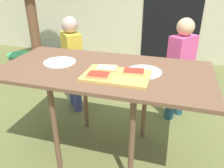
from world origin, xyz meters
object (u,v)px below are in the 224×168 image
at_px(plate_white_left, 60,62).
at_px(child_right, 180,66).
at_px(dining_table, 104,77).
at_px(cutting_board, 116,76).
at_px(plate_white_right, 144,72).
at_px(pizza_slice_far_left, 107,68).
at_px(child_left, 73,60).
at_px(garden_hose_coil, 19,55).
at_px(pizza_slice_far_right, 134,72).
at_px(pizza_slice_near_left, 98,75).

relative_size(plate_white_left, child_right, 0.24).
height_order(dining_table, cutting_board, cutting_board).
relative_size(cutting_board, plate_white_right, 1.77).
distance_m(cutting_board, plate_white_right, 0.19).
xyz_separation_m(pizza_slice_far_left, child_right, (0.48, 0.73, -0.20)).
xyz_separation_m(plate_white_left, child_right, (0.85, 0.66, -0.18)).
bearing_deg(child_left, plate_white_left, -72.51).
relative_size(cutting_board, child_left, 0.43).
xyz_separation_m(pizza_slice_far_left, garden_hose_coil, (-2.29, 1.94, -0.73)).
height_order(pizza_slice_far_left, child_left, child_left).
relative_size(pizza_slice_far_right, plate_white_right, 0.65).
height_order(plate_white_right, child_left, child_left).
bearing_deg(plate_white_right, pizza_slice_far_left, -165.55).
height_order(pizza_slice_near_left, child_right, child_right).
bearing_deg(child_left, plate_white_right, -34.74).
xyz_separation_m(cutting_board, plate_white_left, (-0.46, 0.13, -0.00)).
xyz_separation_m(pizza_slice_far_left, pizza_slice_near_left, (-0.01, -0.12, 0.00)).
xyz_separation_m(cutting_board, garden_hose_coil, (-2.37, 2.00, -0.71)).
height_order(pizza_slice_far_right, plate_white_left, pizza_slice_far_right).
bearing_deg(garden_hose_coil, pizza_slice_far_right, -38.15).
bearing_deg(child_right, cutting_board, -116.44).
distance_m(plate_white_right, child_left, 0.97).
distance_m(pizza_slice_far_left, child_left, 0.84).
bearing_deg(child_right, pizza_slice_far_right, -111.96).
distance_m(dining_table, plate_white_left, 0.35).
distance_m(child_left, garden_hose_coil, 2.26).
bearing_deg(pizza_slice_near_left, pizza_slice_far_left, 83.30).
height_order(cutting_board, pizza_slice_far_right, pizza_slice_far_right).
bearing_deg(pizza_slice_far_right, plate_white_right, 50.02).
height_order(plate_white_right, garden_hose_coil, plate_white_right).
bearing_deg(plate_white_right, child_right, 70.16).
bearing_deg(child_left, pizza_slice_far_right, -39.85).
bearing_deg(plate_white_right, dining_table, -177.38).
distance_m(cutting_board, child_left, 0.93).
height_order(child_right, garden_hose_coil, child_right).
distance_m(cutting_board, garden_hose_coil, 3.18).
xyz_separation_m(dining_table, child_left, (-0.51, 0.55, -0.12)).
distance_m(cutting_board, pizza_slice_near_left, 0.11).
xyz_separation_m(pizza_slice_near_left, garden_hose_coil, (-2.28, 2.05, -0.73)).
xyz_separation_m(pizza_slice_far_right, child_right, (0.30, 0.73, -0.20)).
relative_size(pizza_slice_far_left, plate_white_left, 0.66).
bearing_deg(garden_hose_coil, pizza_slice_near_left, -42.07).
distance_m(pizza_slice_near_left, child_left, 0.92).
bearing_deg(cutting_board, plate_white_right, 38.66).
xyz_separation_m(dining_table, plate_white_right, (0.27, 0.01, 0.07)).
height_order(dining_table, child_left, child_left).
relative_size(pizza_slice_near_left, plate_white_right, 0.63).
xyz_separation_m(pizza_slice_far_right, garden_hose_coil, (-2.47, 1.94, -0.73)).
xyz_separation_m(pizza_slice_far_left, child_left, (-0.55, 0.60, -0.20)).
distance_m(plate_white_right, plate_white_left, 0.61).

